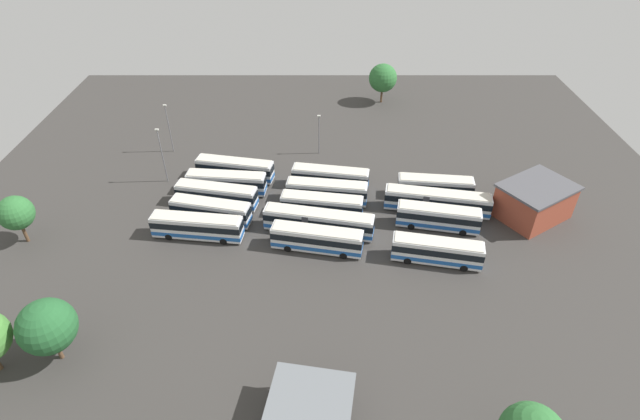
{
  "coord_description": "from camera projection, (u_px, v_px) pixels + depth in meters",
  "views": [
    {
      "loc": [
        -0.55,
        -57.72,
        43.61
      ],
      "look_at": [
        -0.54,
        -0.6,
        1.52
      ],
      "focal_mm": 27.51,
      "sensor_mm": 36.0,
      "label": 1
    }
  ],
  "objects": [
    {
      "name": "ground_plane",
      "position": [
        324.0,
        216.0,
        72.33
      ],
      "size": [
        112.1,
        112.1,
        0.0
      ],
      "primitive_type": "plane",
      "color": "#383533"
    },
    {
      "name": "bus_row0_slot0",
      "position": [
        197.0,
        226.0,
        67.33
      ],
      "size": [
        12.79,
        3.97,
        3.48
      ],
      "color": "silver",
      "rests_on": "ground_plane"
    },
    {
      "name": "bus_row0_slot1",
      "position": [
        211.0,
        211.0,
        70.24
      ],
      "size": [
        11.84,
        4.89,
        3.48
      ],
      "color": "silver",
      "rests_on": "ground_plane"
    },
    {
      "name": "bus_row0_slot2",
      "position": [
        217.0,
        195.0,
        73.47
      ],
      "size": [
        12.5,
        4.78,
        3.48
      ],
      "color": "silver",
      "rests_on": "ground_plane"
    },
    {
      "name": "bus_row0_slot3",
      "position": [
        227.0,
        182.0,
        76.24
      ],
      "size": [
        12.43,
        3.62,
        3.48
      ],
      "color": "silver",
      "rests_on": "ground_plane"
    },
    {
      "name": "bus_row0_slot4",
      "position": [
        235.0,
        169.0,
        79.47
      ],
      "size": [
        12.81,
        4.84,
        3.48
      ],
      "color": "silver",
      "rests_on": "ground_plane"
    },
    {
      "name": "bus_row1_slot0",
      "position": [
        317.0,
        239.0,
        65.16
      ],
      "size": [
        12.48,
        4.74,
        3.48
      ],
      "color": "silver",
      "rests_on": "ground_plane"
    },
    {
      "name": "bus_row1_slot1",
      "position": [
        318.0,
        222.0,
        68.2
      ],
      "size": [
        15.57,
        5.43,
        3.48
      ],
      "color": "silver",
      "rests_on": "ground_plane"
    },
    {
      "name": "bus_row1_slot2",
      "position": [
        322.0,
        206.0,
        71.28
      ],
      "size": [
        12.14,
        4.25,
        3.48
      ],
      "color": "silver",
      "rests_on": "ground_plane"
    },
    {
      "name": "bus_row1_slot3",
      "position": [
        327.0,
        192.0,
        74.21
      ],
      "size": [
        12.43,
        4.06,
        3.48
      ],
      "color": "silver",
      "rests_on": "ground_plane"
    },
    {
      "name": "bus_row1_slot4",
      "position": [
        330.0,
        178.0,
        77.35
      ],
      "size": [
        12.32,
        4.45,
        3.48
      ],
      "color": "silver",
      "rests_on": "ground_plane"
    },
    {
      "name": "bus_row2_slot0",
      "position": [
        437.0,
        251.0,
        63.23
      ],
      "size": [
        11.84,
        4.66,
        3.48
      ],
      "color": "silver",
      "rests_on": "ground_plane"
    },
    {
      "name": "bus_row2_slot2",
      "position": [
        438.0,
        217.0,
        69.03
      ],
      "size": [
        11.85,
        4.68,
        3.48
      ],
      "color": "silver",
      "rests_on": "ground_plane"
    },
    {
      "name": "bus_row2_slot3",
      "position": [
        437.0,
        201.0,
        72.17
      ],
      "size": [
        15.58,
        5.22,
        3.48
      ],
      "color": "silver",
      "rests_on": "ground_plane"
    },
    {
      "name": "bus_row2_slot4",
      "position": [
        435.0,
        187.0,
        75.23
      ],
      "size": [
        11.61,
        3.7,
        3.48
      ],
      "color": "silver",
      "rests_on": "ground_plane"
    },
    {
      "name": "depot_building",
      "position": [
        534.0,
        201.0,
        70.76
      ],
      "size": [
        12.56,
        11.81,
        5.34
      ],
      "color": "#99422D",
      "rests_on": "ground_plane"
    },
    {
      "name": "maintenance_shelter",
      "position": [
        310.0,
        399.0,
        44.28
      ],
      "size": [
        8.63,
        7.81,
        3.74
      ],
      "color": "slate",
      "rests_on": "ground_plane"
    },
    {
      "name": "lamp_post_mid_lot",
      "position": [
        169.0,
        127.0,
        84.95
      ],
      "size": [
        0.56,
        0.28,
        8.94
      ],
      "color": "slate",
      "rests_on": "ground_plane"
    },
    {
      "name": "lamp_post_near_entrance",
      "position": [
        319.0,
        133.0,
        84.86
      ],
      "size": [
        0.56,
        0.28,
        7.34
      ],
      "color": "slate",
      "rests_on": "ground_plane"
    },
    {
      "name": "lamp_post_by_building",
      "position": [
        162.0,
        154.0,
        76.89
      ],
      "size": [
        0.56,
        0.28,
        9.42
      ],
      "color": "slate",
      "rests_on": "ground_plane"
    },
    {
      "name": "tree_northeast",
      "position": [
        383.0,
        78.0,
        101.79
      ],
      "size": [
        5.83,
        5.83,
        8.27
      ],
      "color": "brown",
      "rests_on": "ground_plane"
    },
    {
      "name": "tree_north_edge",
      "position": [
        47.0,
        327.0,
        49.25
      ],
      "size": [
        5.81,
        5.81,
        7.85
      ],
      "color": "brown",
      "rests_on": "ground_plane"
    },
    {
      "name": "tree_northwest",
      "position": [
        16.0,
        213.0,
        64.85
      ],
      "size": [
        4.66,
        4.66,
        7.16
      ],
      "color": "brown",
      "rests_on": "ground_plane"
    }
  ]
}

